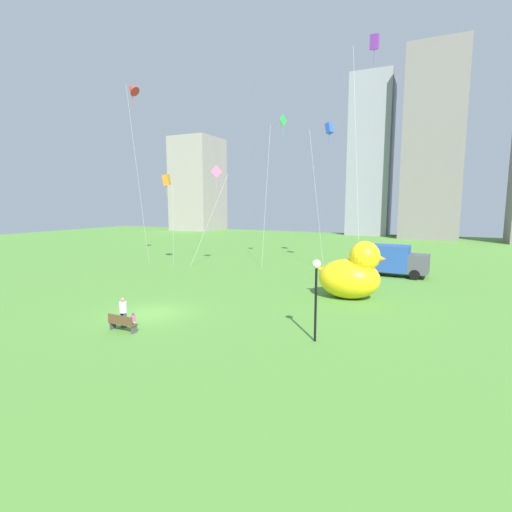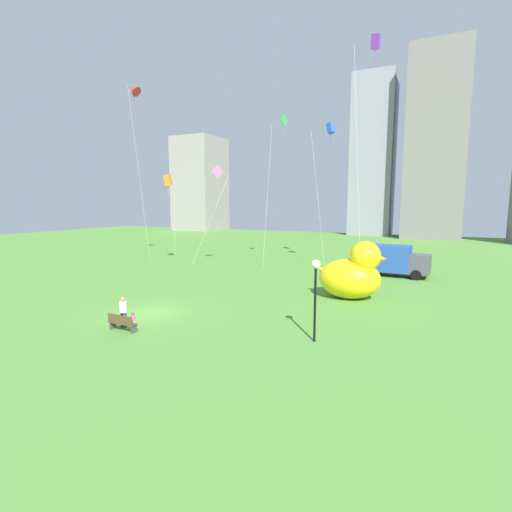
# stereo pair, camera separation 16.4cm
# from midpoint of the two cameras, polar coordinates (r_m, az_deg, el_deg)

# --- Properties ---
(ground_plane) EXTENTS (140.00, 140.00, 0.00)m
(ground_plane) POSITION_cam_midpoint_polar(r_m,az_deg,el_deg) (24.50, -15.24, -8.26)
(ground_plane) COLOR #549038
(park_bench) EXTENTS (1.69, 0.49, 0.90)m
(park_bench) POSITION_cam_midpoint_polar(r_m,az_deg,el_deg) (21.55, -19.15, -9.33)
(park_bench) COLOR brown
(park_bench) RESTS_ON ground
(person_adult) EXTENTS (0.40, 0.40, 1.65)m
(person_adult) POSITION_cam_midpoint_polar(r_m,az_deg,el_deg) (22.17, -18.96, -7.68)
(person_adult) COLOR #38476B
(person_adult) RESTS_ON ground
(person_child) EXTENTS (0.23, 0.23, 0.92)m
(person_child) POSITION_cam_midpoint_polar(r_m,az_deg,el_deg) (21.72, -17.62, -9.04)
(person_child) COLOR silver
(person_child) RESTS_ON ground
(giant_inflatable_duck) EXTENTS (4.97, 3.19, 4.12)m
(giant_inflatable_duck) POSITION_cam_midpoint_polar(r_m,az_deg,el_deg) (27.76, 14.28, -2.63)
(giant_inflatable_duck) COLOR yellow
(giant_inflatable_duck) RESTS_ON ground
(lamppost) EXTENTS (0.43, 0.43, 4.03)m
(lamppost) POSITION_cam_midpoint_polar(r_m,az_deg,el_deg) (18.54, 9.10, -3.59)
(lamppost) COLOR black
(lamppost) RESTS_ON ground
(box_truck) EXTENTS (6.12, 2.65, 2.85)m
(box_truck) POSITION_cam_midpoint_polar(r_m,az_deg,el_deg) (37.57, 19.85, -0.64)
(box_truck) COLOR #264CA5
(box_truck) RESTS_ON ground
(city_skyline) EXTENTS (88.04, 15.89, 41.55)m
(city_skyline) POSITION_cam_midpoint_polar(r_m,az_deg,el_deg) (82.32, 21.77, 13.84)
(city_skyline) COLOR #9E938C
(city_skyline) RESTS_ON ground
(kite_pink) EXTENTS (3.55, 3.64, 10.47)m
(kite_pink) POSITION_cam_midpoint_polar(r_m,az_deg,el_deg) (39.44, -5.73, 11.76)
(kite_pink) COLOR silver
(kite_pink) RESTS_ON ground
(kite_blue) EXTENTS (2.66, 2.62, 15.27)m
(kite_blue) POSITION_cam_midpoint_polar(r_m,az_deg,el_deg) (43.73, 11.15, 18.04)
(kite_blue) COLOR silver
(kite_blue) RESTS_ON ground
(kite_purple) EXTENTS (2.06, 2.16, 20.04)m
(kite_purple) POSITION_cam_midpoint_polar(r_m,az_deg,el_deg) (36.00, 17.47, 27.88)
(kite_purple) COLOR silver
(kite_purple) RESTS_ON ground
(kite_red) EXTENTS (1.93, 1.70, 19.40)m
(kite_red) POSITION_cam_midpoint_polar(r_m,az_deg,el_deg) (45.68, -17.66, 22.56)
(kite_red) COLOR silver
(kite_red) RESTS_ON ground
(kite_orange) EXTENTS (1.17, 1.22, 9.73)m
(kite_orange) POSITION_cam_midpoint_polar(r_m,az_deg,el_deg) (41.84, -12.86, 10.90)
(kite_orange) COLOR silver
(kite_orange) RESTS_ON ground
(kite_green) EXTENTS (2.25, 3.54, 15.84)m
(kite_green) POSITION_cam_midpoint_polar(r_m,az_deg,el_deg) (41.99, 4.07, 18.32)
(kite_green) COLOR silver
(kite_green) RESTS_ON ground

